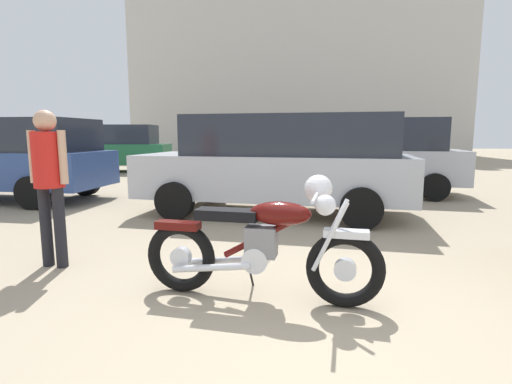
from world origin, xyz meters
TOP-DOWN VIEW (x-y plane):
  - ground_plane at (0.00, 0.00)m, footprint 80.00×80.00m
  - vintage_motorcycle at (-0.34, 0.41)m, footprint 2.08×0.73m
  - bystander at (-2.68, 0.98)m, footprint 0.46×0.30m
  - dark_sedan_left at (0.02, 10.00)m, footprint 4.40×2.37m
  - blue_hatchback_right at (-7.05, 11.61)m, footprint 4.06×2.16m
  - white_estate_far at (1.77, 6.78)m, footprint 4.07×2.17m
  - red_hatchback_near at (-0.44, 4.09)m, footprint 4.86×2.34m
  - silver_sedan_mid at (-6.47, 4.90)m, footprint 4.76×2.10m
  - industrial_building at (-0.61, 27.94)m, footprint 22.07×12.79m

SIDE VIEW (x-z plane):
  - ground_plane at x=0.00m, z-range 0.00..0.00m
  - vintage_motorcycle at x=-0.34m, z-range -0.04..1.03m
  - dark_sedan_left at x=0.02m, z-range 0.00..1.67m
  - blue_hatchback_right at x=-7.05m, z-range 0.03..1.81m
  - white_estate_far at x=1.77m, z-range 0.03..1.81m
  - red_hatchback_near at x=-0.44m, z-range 0.07..1.81m
  - silver_sedan_mid at x=-6.47m, z-range 0.07..1.81m
  - bystander at x=-2.68m, z-range 0.19..1.85m
  - industrial_building at x=-0.61m, z-range -4.49..15.38m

